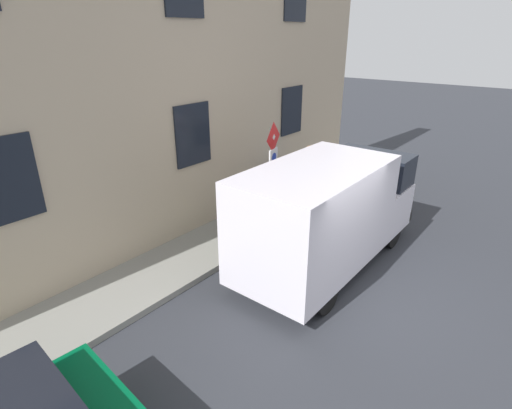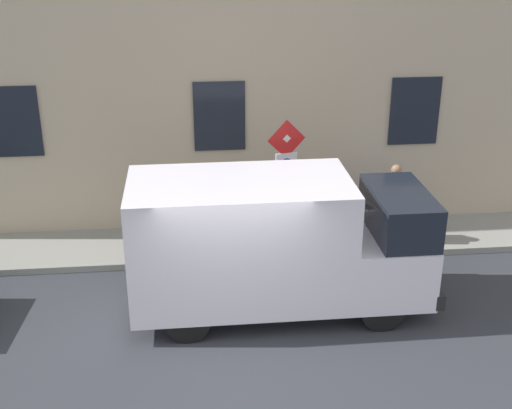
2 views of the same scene
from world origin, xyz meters
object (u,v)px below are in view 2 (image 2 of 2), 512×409
sign_post_stacked (286,169)px  delivery_van (274,242)px  bicycle_purple (365,213)px  bicycle_green (330,215)px  pedestrian (394,200)px  litter_bin (224,233)px

sign_post_stacked → delivery_van: size_ratio=0.51×
sign_post_stacked → bicycle_purple: (1.00, -1.95, -1.47)m
bicycle_purple → bicycle_green: (-0.00, 0.80, 0.00)m
bicycle_green → pedestrian: 1.48m
sign_post_stacked → bicycle_purple: sign_post_stacked is taller
pedestrian → bicycle_green: bearing=-168.0°
bicycle_green → pedestrian: pedestrian is taller
litter_bin → bicycle_purple: bearing=-74.9°
bicycle_green → litter_bin: litter_bin is taller
sign_post_stacked → bicycle_green: (1.00, -1.16, -1.47)m
bicycle_purple → bicycle_green: bearing=3.5°
delivery_van → bicycle_green: size_ratio=3.11×
delivery_van → litter_bin: (2.05, 0.78, -0.74)m
bicycle_purple → bicycle_green: size_ratio=1.00×
delivery_van → bicycle_purple: bearing=50.0°
bicycle_purple → pedestrian: (-0.62, -0.43, 0.56)m
sign_post_stacked → delivery_van: (-1.91, 0.46, -0.65)m
bicycle_green → litter_bin: bearing=12.3°
bicycle_purple → pedestrian: pedestrian is taller
sign_post_stacked → bicycle_green: 2.12m
sign_post_stacked → bicycle_green: bearing=-49.2°
sign_post_stacked → bicycle_purple: size_ratio=1.60×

